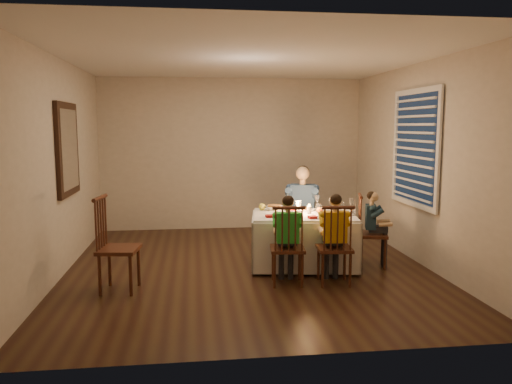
{
  "coord_description": "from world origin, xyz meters",
  "views": [
    {
      "loc": [
        -0.67,
        -6.14,
        1.79
      ],
      "look_at": [
        0.12,
        0.15,
        0.95
      ],
      "focal_mm": 35.0,
      "sensor_mm": 36.0,
      "label": 1
    }
  ],
  "objects": [
    {
      "name": "chair_extra",
      "position": [
        -1.49,
        -0.73,
        0.0
      ],
      "size": [
        0.46,
        0.48,
        1.05
      ],
      "primitive_type": null,
      "rotation": [
        0.0,
        0.0,
        1.44
      ],
      "color": "#3C1810",
      "rests_on": "ground"
    },
    {
      "name": "orange_fruit",
      "position": [
        0.92,
        -0.02,
        0.72
      ],
      "size": [
        0.08,
        0.08,
        0.08
      ],
      "primitive_type": "sphere",
      "color": "orange",
      "rests_on": "dining_table"
    },
    {
      "name": "chair_near_left",
      "position": [
        0.37,
        -0.73,
        0.0
      ],
      "size": [
        0.42,
        0.4,
        0.93
      ],
      "primitive_type": null,
      "rotation": [
        0.0,
        0.0,
        3.04
      ],
      "color": "#3C1810",
      "rests_on": "ground"
    },
    {
      "name": "candle_right",
      "position": [
        0.78,
        -0.04,
        0.73
      ],
      "size": [
        0.06,
        0.06,
        0.1
      ],
      "primitive_type": "cylinder",
      "color": "white",
      "rests_on": "dining_table"
    },
    {
      "name": "candle_left",
      "position": [
        0.65,
        -0.02,
        0.73
      ],
      "size": [
        0.06,
        0.06,
        0.1
      ],
      "primitive_type": "cylinder",
      "color": "white",
      "rests_on": "dining_table"
    },
    {
      "name": "chair_end",
      "position": [
        1.59,
        -0.12,
        0.0
      ],
      "size": [
        0.45,
        0.46,
        0.93
      ],
      "primitive_type": null,
      "rotation": [
        0.0,
        0.0,
        1.3
      ],
      "color": "#3C1810",
      "rests_on": "ground"
    },
    {
      "name": "dining_table",
      "position": [
        0.71,
        -0.03,
        0.48
      ],
      "size": [
        1.43,
        1.12,
        0.65
      ],
      "rotation": [
        0.0,
        0.0,
        -0.14
      ],
      "color": "white",
      "rests_on": "ground"
    },
    {
      "name": "wall_mirror",
      "position": [
        -2.22,
        0.3,
        1.5
      ],
      "size": [
        0.06,
        0.95,
        1.15
      ],
      "color": "black",
      "rests_on": "wall_left"
    },
    {
      "name": "window_blinds",
      "position": [
        2.21,
        0.1,
        1.5
      ],
      "size": [
        0.07,
        1.34,
        1.54
      ],
      "color": "#0D1D37",
      "rests_on": "wall_right"
    },
    {
      "name": "wall_right",
      "position": [
        2.25,
        0.0,
        1.3
      ],
      "size": [
        0.02,
        5.0,
        2.6
      ],
      "primitive_type": "cube",
      "color": "beige",
      "rests_on": "ground"
    },
    {
      "name": "setting_adult",
      "position": [
        0.78,
        0.22,
        0.69
      ],
      "size": [
        0.29,
        0.29,
        0.02
      ],
      "primitive_type": "cylinder",
      "rotation": [
        0.0,
        0.0,
        -0.14
      ],
      "color": "white",
      "rests_on": "dining_table"
    },
    {
      "name": "child_yellow",
      "position": [
        0.9,
        -0.78,
        0.0
      ],
      "size": [
        0.36,
        0.34,
        1.04
      ],
      "primitive_type": null,
      "rotation": [
        0.0,
        0.0,
        3.05
      ],
      "color": "gold",
      "rests_on": "ground"
    },
    {
      "name": "chair_adult",
      "position": [
        0.84,
        0.64,
        0.0
      ],
      "size": [
        0.47,
        0.46,
        0.93
      ],
      "primitive_type": null,
      "rotation": [
        0.0,
        0.0,
        -0.29
      ],
      "color": "#3C1810",
      "rests_on": "ground"
    },
    {
      "name": "ground",
      "position": [
        0.0,
        0.0,
        0.0
      ],
      "size": [
        5.0,
        5.0,
        0.0
      ],
      "primitive_type": "plane",
      "color": "black",
      "rests_on": "ground"
    },
    {
      "name": "child_teal",
      "position": [
        1.59,
        -0.12,
        0.0
      ],
      "size": [
        0.34,
        0.35,
        0.96
      ],
      "primitive_type": null,
      "rotation": [
        0.0,
        0.0,
        1.3
      ],
      "color": "#192F3F",
      "rests_on": "ground"
    },
    {
      "name": "chair_near_right",
      "position": [
        0.9,
        -0.78,
        0.0
      ],
      "size": [
        0.41,
        0.39,
        0.93
      ],
      "primitive_type": null,
      "rotation": [
        0.0,
        0.0,
        3.05
      ],
      "color": "#3C1810",
      "rests_on": "ground"
    },
    {
      "name": "setting_green",
      "position": [
        0.43,
        -0.23,
        0.69
      ],
      "size": [
        0.29,
        0.29,
        0.02
      ],
      "primitive_type": "cylinder",
      "rotation": [
        0.0,
        0.0,
        -0.14
      ],
      "color": "white",
      "rests_on": "dining_table"
    },
    {
      "name": "ceiling",
      "position": [
        0.0,
        0.0,
        2.6
      ],
      "size": [
        5.0,
        5.0,
        0.0
      ],
      "primitive_type": "plane",
      "color": "white",
      "rests_on": "wall_back"
    },
    {
      "name": "serving_bowl",
      "position": [
        0.38,
        0.29,
        0.71
      ],
      "size": [
        0.3,
        0.3,
        0.06
      ],
      "primitive_type": "imported",
      "rotation": [
        0.0,
        0.0,
        -0.42
      ],
      "color": "white",
      "rests_on": "dining_table"
    },
    {
      "name": "setting_teal",
      "position": [
        1.14,
        -0.1,
        0.69
      ],
      "size": [
        0.29,
        0.29,
        0.02
      ],
      "primitive_type": "cylinder",
      "rotation": [
        0.0,
        0.0,
        -0.14
      ],
      "color": "white",
      "rests_on": "dining_table"
    },
    {
      "name": "wall_left",
      "position": [
        -2.25,
        0.0,
        1.3
      ],
      "size": [
        0.02,
        5.0,
        2.6
      ],
      "primitive_type": "cube",
      "color": "beige",
      "rests_on": "ground"
    },
    {
      "name": "setting_yellow",
      "position": [
        0.93,
        -0.36,
        0.69
      ],
      "size": [
        0.29,
        0.29,
        0.02
      ],
      "primitive_type": "cylinder",
      "rotation": [
        0.0,
        0.0,
        -0.14
      ],
      "color": "white",
      "rests_on": "dining_table"
    },
    {
      "name": "squash",
      "position": [
        0.22,
        0.31,
        0.72
      ],
      "size": [
        0.09,
        0.09,
        0.09
      ],
      "primitive_type": "sphere",
      "color": "yellow",
      "rests_on": "dining_table"
    },
    {
      "name": "child_green",
      "position": [
        0.37,
        -0.73,
        0.0
      ],
      "size": [
        0.36,
        0.33,
        1.02
      ],
      "primitive_type": null,
      "rotation": [
        0.0,
        0.0,
        3.04
      ],
      "color": "green",
      "rests_on": "ground"
    },
    {
      "name": "adult",
      "position": [
        0.84,
        0.64,
        0.0
      ],
      "size": [
        0.55,
        0.52,
        1.24
      ],
      "primitive_type": null,
      "rotation": [
        0.0,
        0.0,
        -0.29
      ],
      "color": "navy",
      "rests_on": "ground"
    },
    {
      "name": "wall_back",
      "position": [
        0.0,
        2.5,
        1.3
      ],
      "size": [
        4.5,
        0.02,
        2.6
      ],
      "primitive_type": "cube",
      "color": "beige",
      "rests_on": "ground"
    }
  ]
}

